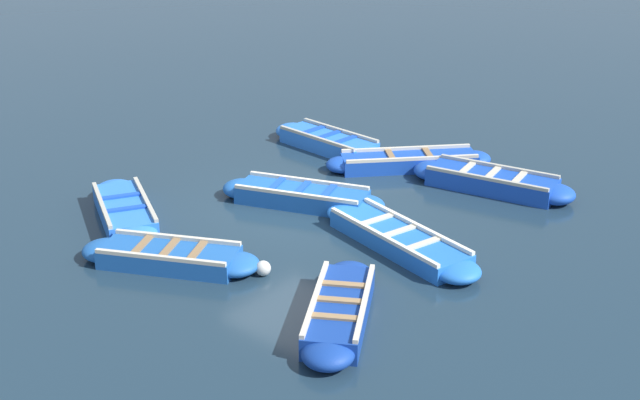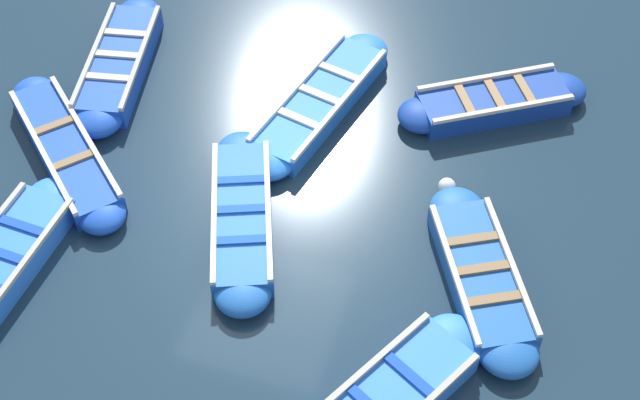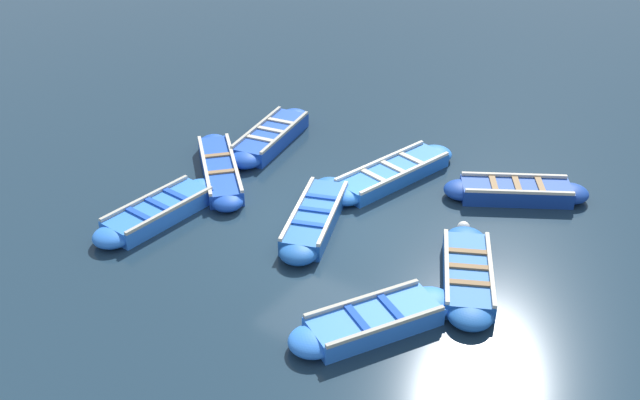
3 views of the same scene
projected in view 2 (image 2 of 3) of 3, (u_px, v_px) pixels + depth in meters
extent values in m
plane|color=#1C303F|center=(259.00, 224.00, 13.45)|extent=(120.00, 120.00, 0.00)
cube|color=blue|center=(5.00, 261.00, 12.78)|extent=(2.56, 1.08, 0.36)
ellipsoid|color=blue|center=(52.00, 199.00, 13.54)|extent=(0.92, 0.90, 0.36)
cube|color=#B2AD9E|center=(26.00, 261.00, 12.52)|extent=(2.45, 0.25, 0.07)
cube|color=#1947B7|center=(22.00, 226.00, 12.95)|extent=(0.19, 0.81, 0.04)
cube|color=#1947B7|center=(1.00, 253.00, 12.63)|extent=(0.19, 0.81, 0.04)
cube|color=#1E59AD|center=(242.00, 218.00, 13.30)|extent=(2.85, 1.78, 0.36)
ellipsoid|color=#1E59AD|center=(242.00, 152.00, 14.18)|extent=(1.06, 1.05, 0.36)
ellipsoid|color=#1E59AD|center=(243.00, 293.00, 12.43)|extent=(1.06, 1.05, 0.36)
cube|color=beige|center=(214.00, 210.00, 13.12)|extent=(2.52, 1.01, 0.07)
cube|color=beige|center=(268.00, 207.00, 13.16)|extent=(2.52, 1.01, 0.07)
cube|color=#1947B7|center=(241.00, 180.00, 13.52)|extent=(0.40, 0.77, 0.04)
cube|color=#1947B7|center=(241.00, 209.00, 13.15)|extent=(0.40, 0.77, 0.04)
cube|color=#1947B7|center=(241.00, 240.00, 12.78)|extent=(0.40, 0.77, 0.04)
cube|color=navy|center=(493.00, 103.00, 14.90)|extent=(2.03, 2.58, 0.37)
ellipsoid|color=navy|center=(562.00, 90.00, 15.09)|extent=(1.11, 1.12, 0.37)
ellipsoid|color=navy|center=(422.00, 115.00, 14.70)|extent=(1.11, 1.12, 0.37)
cube|color=beige|center=(486.00, 77.00, 14.98)|extent=(1.33, 2.13, 0.07)
cube|color=beige|center=(504.00, 109.00, 14.48)|extent=(1.33, 2.13, 0.07)
cube|color=#9E7A51|center=(524.00, 88.00, 14.83)|extent=(0.73, 0.52, 0.04)
cube|color=#9E7A51|center=(495.00, 94.00, 14.74)|extent=(0.73, 0.52, 0.04)
cube|color=#9E7A51|center=(465.00, 99.00, 14.66)|extent=(0.73, 0.52, 0.04)
cube|color=#1E59AD|center=(481.00, 276.00, 12.64)|extent=(2.61, 1.94, 0.33)
ellipsoid|color=#1E59AD|center=(457.00, 210.00, 13.42)|extent=(1.16, 1.15, 0.33)
ellipsoid|color=#1E59AD|center=(508.00, 350.00, 11.85)|extent=(1.16, 1.15, 0.33)
cube|color=beige|center=(454.00, 272.00, 12.44)|extent=(2.19, 1.17, 0.07)
cube|color=beige|center=(512.00, 263.00, 12.53)|extent=(2.19, 1.17, 0.07)
cube|color=olive|center=(472.00, 239.00, 12.83)|extent=(0.49, 0.78, 0.04)
cube|color=olive|center=(483.00, 268.00, 12.49)|extent=(0.49, 0.78, 0.04)
cube|color=olive|center=(494.00, 299.00, 12.16)|extent=(0.49, 0.78, 0.04)
cube|color=blue|center=(390.00, 398.00, 11.39)|extent=(2.55, 1.99, 0.35)
ellipsoid|color=blue|center=(451.00, 342.00, 11.92)|extent=(1.20, 1.19, 0.35)
cube|color=#B2AD9E|center=(367.00, 368.00, 11.43)|extent=(2.08, 1.22, 0.07)
cube|color=#1947B7|center=(409.00, 374.00, 11.39)|extent=(0.53, 0.79, 0.04)
cube|color=#1947B7|center=(66.00, 150.00, 14.21)|extent=(2.68, 2.81, 0.33)
ellipsoid|color=#1947B7|center=(34.00, 93.00, 15.07)|extent=(1.04, 1.04, 0.33)
ellipsoid|color=#1947B7|center=(102.00, 215.00, 13.35)|extent=(1.04, 1.04, 0.33)
cube|color=beige|center=(42.00, 150.00, 13.94)|extent=(2.11, 2.29, 0.07)
cube|color=beige|center=(85.00, 134.00, 14.17)|extent=(2.11, 2.29, 0.07)
cube|color=olive|center=(54.00, 125.00, 14.31)|extent=(0.61, 0.57, 0.04)
cube|color=olive|center=(73.00, 160.00, 13.83)|extent=(0.61, 0.57, 0.04)
cube|color=#1947B7|center=(119.00, 64.00, 15.51)|extent=(2.87, 1.40, 0.38)
ellipsoid|color=#1947B7|center=(138.00, 15.00, 16.39)|extent=(1.00, 0.98, 0.38)
ellipsoid|color=#1947B7|center=(98.00, 119.00, 14.63)|extent=(1.00, 0.98, 0.38)
cube|color=#B2AD9E|center=(94.00, 52.00, 15.37)|extent=(2.66, 0.58, 0.07)
cube|color=#B2AD9E|center=(140.00, 56.00, 15.31)|extent=(2.66, 0.58, 0.07)
cube|color=beige|center=(126.00, 33.00, 15.73)|extent=(0.29, 0.81, 0.04)
cube|color=beige|center=(117.00, 55.00, 15.35)|extent=(0.29, 0.81, 0.04)
cube|color=beige|center=(108.00, 77.00, 14.98)|extent=(0.29, 0.81, 0.04)
cube|color=blue|center=(319.00, 102.00, 14.93)|extent=(3.21, 1.62, 0.33)
ellipsoid|color=blue|center=(364.00, 51.00, 15.78)|extent=(1.04, 1.02, 0.33)
ellipsoid|color=blue|center=(269.00, 160.00, 14.07)|extent=(1.04, 1.02, 0.33)
cube|color=silver|center=(298.00, 85.00, 14.91)|extent=(2.95, 0.80, 0.07)
cube|color=silver|center=(341.00, 103.00, 14.64)|extent=(2.95, 0.80, 0.07)
cube|color=beige|center=(339.00, 72.00, 15.15)|extent=(0.33, 0.81, 0.04)
cube|color=beige|center=(319.00, 94.00, 14.79)|extent=(0.33, 0.81, 0.04)
cube|color=beige|center=(299.00, 118.00, 14.43)|extent=(0.33, 0.81, 0.04)
sphere|color=silver|center=(447.00, 186.00, 13.76)|extent=(0.27, 0.27, 0.27)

